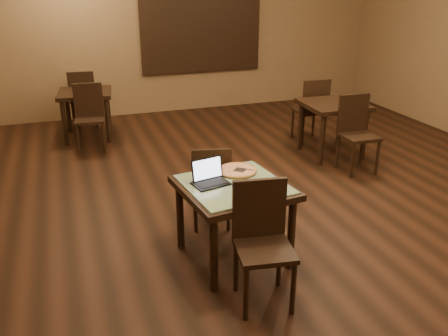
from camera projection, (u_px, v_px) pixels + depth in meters
name	position (u px, v px, depth m)	size (l,w,h in m)	color
ground	(291.00, 227.00, 5.03)	(10.00, 10.00, 0.00)	black
wall_back	(175.00, 32.00, 8.84)	(8.00, 0.02, 3.00)	olive
mural	(201.00, 28.00, 8.93)	(2.34, 0.05, 1.64)	#276790
tiled_table	(234.00, 194.00, 4.25)	(1.03, 1.03, 0.76)	black
chair_main_near	(262.00, 235.00, 3.75)	(0.50, 0.50, 1.01)	black
chair_main_far	(211.00, 183.00, 4.84)	(0.48, 0.48, 0.91)	black
laptop	(209.00, 177.00, 4.22)	(0.34, 0.30, 0.21)	black
plate	(265.00, 187.00, 4.12)	(0.25, 0.25, 0.01)	white
pizza_slice	(265.00, 186.00, 4.11)	(0.19, 0.19, 0.02)	beige
pizza_pan	(237.00, 172.00, 4.46)	(0.34, 0.34, 0.01)	silver
pizza_whole	(237.00, 170.00, 4.45)	(0.37, 0.37, 0.03)	beige
spatula	(240.00, 170.00, 4.44)	(0.10, 0.24, 0.01)	silver
napkin_roll	(282.00, 182.00, 4.20)	(0.04, 0.15, 0.04)	white
other_table_a	(333.00, 112.00, 6.83)	(0.87, 0.87, 0.79)	black
other_table_a_chair_near	(356.00, 129.00, 6.34)	(0.46, 0.46, 1.02)	black
other_table_a_chair_far	(312.00, 107.00, 7.38)	(0.46, 0.46, 1.02)	black
other_table_b	(85.00, 99.00, 7.59)	(0.91, 0.91, 0.77)	black
other_table_b_chair_near	(89.00, 113.00, 7.12)	(0.48, 0.48, 0.99)	black
other_table_b_chair_far	(83.00, 96.00, 8.13)	(0.48, 0.48, 0.99)	black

